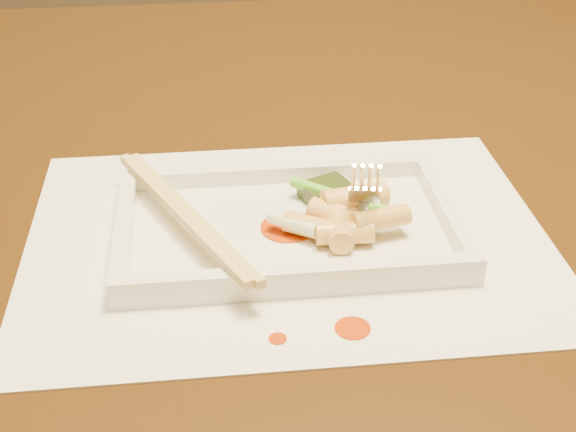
{
  "coord_description": "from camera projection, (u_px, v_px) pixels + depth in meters",
  "views": [
    {
      "loc": [
        -0.04,
        -0.68,
        1.09
      ],
      "look_at": [
        0.02,
        -0.16,
        0.77
      ],
      "focal_mm": 50.0,
      "sensor_mm": 36.0,
      "label": 1
    }
  ],
  "objects": [
    {
      "name": "rice_cake_1",
      "position": [
        341.0,
        218.0,
        0.61
      ],
      "size": [
        0.05,
        0.05,
        0.02
      ],
      "primitive_type": "cylinder",
      "rotation": [
        1.57,
        0.0,
        0.9
      ],
      "color": "#ECCB6E",
      "rests_on": "plate_base"
    },
    {
      "name": "placemat",
      "position": [
        288.0,
        237.0,
        0.62
      ],
      "size": [
        0.4,
        0.3,
        0.0
      ],
      "primitive_type": "cube",
      "color": "white",
      "rests_on": "table"
    },
    {
      "name": "scallion_white",
      "position": [
        293.0,
        223.0,
        0.6
      ],
      "size": [
        0.04,
        0.03,
        0.01
      ],
      "primitive_type": "cylinder",
      "rotation": [
        1.57,
        0.0,
        0.94
      ],
      "color": "#EAEACC",
      "rests_on": "plate_base"
    },
    {
      "name": "rice_cake_6",
      "position": [
        336.0,
        212.0,
        0.61
      ],
      "size": [
        0.02,
        0.04,
        0.02
      ],
      "primitive_type": "cylinder",
      "rotation": [
        1.57,
        0.0,
        3.02
      ],
      "color": "#ECCB6E",
      "rests_on": "plate_base"
    },
    {
      "name": "plate_rim_right",
      "position": [
        446.0,
        210.0,
        0.62
      ],
      "size": [
        0.01,
        0.14,
        0.01
      ],
      "primitive_type": "cube",
      "color": "white",
      "rests_on": "plate_base"
    },
    {
      "name": "veg_piece",
      "position": [
        325.0,
        190.0,
        0.65
      ],
      "size": [
        0.05,
        0.04,
        0.01
      ],
      "primitive_type": "cube",
      "rotation": [
        0.0,
        0.0,
        0.41
      ],
      "color": "black",
      "rests_on": "plate_base"
    },
    {
      "name": "rice_cake_0",
      "position": [
        349.0,
        207.0,
        0.62
      ],
      "size": [
        0.04,
        0.03,
        0.02
      ],
      "primitive_type": "cylinder",
      "rotation": [
        1.57,
        0.0,
        1.91
      ],
      "color": "#ECCB6E",
      "rests_on": "plate_base"
    },
    {
      "name": "plate_base",
      "position": [
        288.0,
        231.0,
        0.62
      ],
      "size": [
        0.26,
        0.16,
        0.01
      ],
      "primitive_type": "cube",
      "color": "white",
      "rests_on": "placemat"
    },
    {
      "name": "plate_rim_near",
      "position": [
        300.0,
        276.0,
        0.55
      ],
      "size": [
        0.26,
        0.01,
        0.01
      ],
      "primitive_type": "cube",
      "color": "white",
      "rests_on": "plate_base"
    },
    {
      "name": "fork",
      "position": [
        378.0,
        125.0,
        0.6
      ],
      "size": [
        0.09,
        0.1,
        0.14
      ],
      "primitive_type": null,
      "color": "silver",
      "rests_on": "plate_base"
    },
    {
      "name": "chopstick_b",
      "position": [
        190.0,
        213.0,
        0.6
      ],
      "size": [
        0.1,
        0.19,
        0.01
      ],
      "primitive_type": "cube",
      "rotation": [
        0.0,
        0.0,
        0.45
      ],
      "color": "#D2B869",
      "rests_on": "plate_rim_near"
    },
    {
      "name": "plate_rim_left",
      "position": [
        124.0,
        229.0,
        0.6
      ],
      "size": [
        0.01,
        0.14,
        0.01
      ],
      "primitive_type": "cube",
      "color": "white",
      "rests_on": "plate_base"
    },
    {
      "name": "sauce_blob_0",
      "position": [
        288.0,
        228.0,
        0.61
      ],
      "size": [
        0.04,
        0.04,
        0.0
      ],
      "primitive_type": "cylinder",
      "color": "#C23805",
      "rests_on": "plate_base"
    },
    {
      "name": "sauce_splatter_a",
      "position": [
        353.0,
        328.0,
        0.53
      ],
      "size": [
        0.02,
        0.02,
        0.0
      ],
      "primitive_type": "cylinder",
      "color": "#C23805",
      "rests_on": "placemat"
    },
    {
      "name": "rice_cake_7",
      "position": [
        338.0,
        226.0,
        0.6
      ],
      "size": [
        0.02,
        0.05,
        0.02
      ],
      "primitive_type": "cylinder",
      "rotation": [
        1.57,
        0.0,
        3.09
      ],
      "color": "#ECCB6E",
      "rests_on": "plate_base"
    },
    {
      "name": "table",
      "position": [
        250.0,
        235.0,
        0.81
      ],
      "size": [
        1.4,
        0.9,
        0.75
      ],
      "color": "black",
      "rests_on": "ground"
    },
    {
      "name": "scallion_green",
      "position": [
        338.0,
        196.0,
        0.63
      ],
      "size": [
        0.07,
        0.06,
        0.01
      ],
      "primitive_type": "cylinder",
      "rotation": [
        1.57,
        0.0,
        0.88
      ],
      "color": "#49AB1B",
      "rests_on": "plate_base"
    },
    {
      "name": "rice_cake_2",
      "position": [
        381.0,
        219.0,
        0.59
      ],
      "size": [
        0.05,
        0.03,
        0.02
      ],
      "primitive_type": "cylinder",
      "rotation": [
        1.57,
        0.0,
        1.79
      ],
      "color": "#ECCB6E",
      "rests_on": "plate_base"
    },
    {
      "name": "rice_cake_5",
      "position": [
        355.0,
        198.0,
        0.62
      ],
      "size": [
        0.05,
        0.03,
        0.02
      ],
      "primitive_type": "cylinder",
      "rotation": [
        1.57,
        0.0,
        1.77
      ],
      "color": "#ECCB6E",
      "rests_on": "plate_base"
    },
    {
      "name": "rice_cake_4",
      "position": [
        345.0,
        233.0,
        0.59
      ],
      "size": [
        0.04,
        0.02,
        0.02
      ],
      "primitive_type": "cylinder",
      "rotation": [
        1.57,
        0.0,
        1.54
      ],
      "color": "#ECCB6E",
      "rests_on": "plate_base"
    },
    {
      "name": "plate_rim_far",
      "position": [
        278.0,
        173.0,
        0.67
      ],
      "size": [
        0.26,
        0.01,
        0.01
      ],
      "primitive_type": "cube",
      "color": "white",
      "rests_on": "plate_base"
    },
    {
      "name": "chopstick_a",
      "position": [
        179.0,
        214.0,
        0.6
      ],
      "size": [
        0.1,
        0.19,
        0.01
      ],
      "primitive_type": "cube",
      "rotation": [
        0.0,
        0.0,
        0.45
      ],
      "color": "#D2B869",
      "rests_on": "plate_rim_near"
    },
    {
      "name": "sauce_splatter_b",
      "position": [
        278.0,
        339.0,
        0.52
      ],
      "size": [
        0.01,
        0.01,
        0.0
      ],
      "primitive_type": "cylinder",
      "color": "#C23805",
      "rests_on": "placemat"
    },
    {
      "name": "rice_cake_3",
      "position": [
        317.0,
        228.0,
        0.59
      ],
      "size": [
        0.05,
        0.04,
        0.02
      ],
      "primitive_type": "cylinder",
      "rotation": [
        1.57,
        0.0,
        1.03
      ],
      "color": "#ECCB6E",
      "rests_on": "plate_base"
    }
  ]
}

